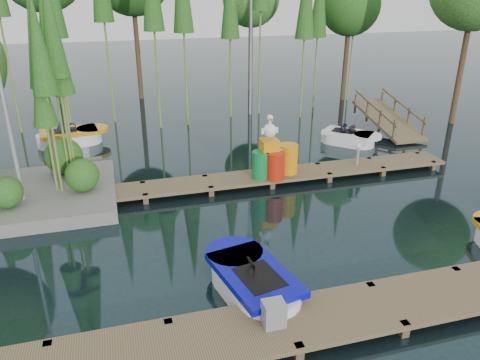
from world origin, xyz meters
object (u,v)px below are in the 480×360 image
object	(u,v)px
boat_blue	(253,283)
yellow_barrel	(288,159)
boat_yellow_far	(71,137)
drum_cluster	(270,159)
utility_cabinet	(274,314)

from	to	relation	value
boat_blue	yellow_barrel	bearing A→B (deg)	50.75
boat_yellow_far	drum_cluster	bearing A→B (deg)	-31.35
boat_yellow_far	yellow_barrel	xyz separation A→B (m)	(7.20, -6.03, 0.49)
yellow_barrel	utility_cabinet	bearing A→B (deg)	-113.10
boat_blue	utility_cabinet	size ratio (longest dim) A/B	6.14
drum_cluster	boat_yellow_far	bearing A→B (deg)	136.54
boat_blue	drum_cluster	world-z (taller)	drum_cluster
utility_cabinet	drum_cluster	world-z (taller)	drum_cluster
utility_cabinet	yellow_barrel	size ratio (longest dim) A/B	0.51
boat_blue	utility_cabinet	xyz separation A→B (m)	(-0.02, -1.37, 0.27)
yellow_barrel	drum_cluster	bearing A→B (deg)	-167.12
boat_yellow_far	drum_cluster	distance (m)	9.01
utility_cabinet	yellow_barrel	bearing A→B (deg)	66.90
boat_yellow_far	yellow_barrel	world-z (taller)	boat_yellow_far
boat_yellow_far	yellow_barrel	size ratio (longest dim) A/B	3.08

